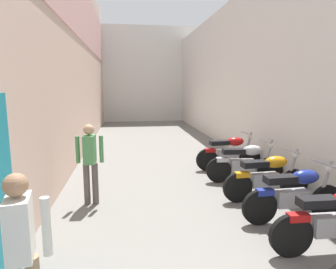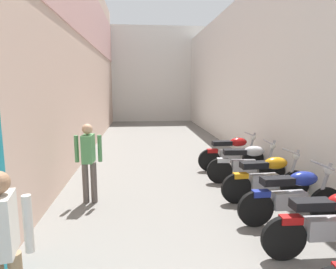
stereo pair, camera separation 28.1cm
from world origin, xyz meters
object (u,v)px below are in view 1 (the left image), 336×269
motorcycle_fourth (295,193)px  pedestrian_mid_alley (21,247)px  motorcycle_seventh (229,152)px  pedestrian_further_down (90,158)px  motorcycle_third (336,219)px  motorcycle_fifth (267,176)px  motorcycle_sixth (245,162)px

motorcycle_fourth → pedestrian_mid_alley: bearing=-152.8°
motorcycle_seventh → motorcycle_fourth: bearing=-90.0°
motorcycle_fourth → pedestrian_further_down: size_ratio=1.18×
motorcycle_third → pedestrian_further_down: pedestrian_further_down is taller
motorcycle_fifth → motorcycle_sixth: bearing=90.0°
motorcycle_sixth → motorcycle_seventh: 1.11m
motorcycle_seventh → pedestrian_mid_alley: 6.35m
pedestrian_further_down → motorcycle_third: bearing=-32.9°
motorcycle_third → motorcycle_fourth: (-0.00, 0.99, 0.00)m
pedestrian_further_down → motorcycle_seventh: bearing=29.4°
motorcycle_sixth → pedestrian_mid_alley: size_ratio=1.18×
motorcycle_fifth → pedestrian_mid_alley: bearing=-141.9°
motorcycle_fifth → motorcycle_sixth: 1.13m
pedestrian_mid_alley → motorcycle_fourth: bearing=27.2°
motorcycle_sixth → motorcycle_seventh: same height
motorcycle_sixth → pedestrian_further_down: (-3.49, -0.85, 0.42)m
motorcycle_third → pedestrian_mid_alley: (-3.70, -0.91, 0.42)m
motorcycle_sixth → pedestrian_further_down: pedestrian_further_down is taller
motorcycle_sixth → pedestrian_further_down: size_ratio=1.18×
motorcycle_third → motorcycle_sixth: (-0.00, 3.12, 0.00)m
motorcycle_fifth → motorcycle_seventh: size_ratio=1.00×
motorcycle_fourth → pedestrian_mid_alley: pedestrian_mid_alley is taller
motorcycle_third → motorcycle_fourth: 0.99m
motorcycle_seventh → pedestrian_mid_alley: pedestrian_mid_alley is taller
motorcycle_fourth → motorcycle_sixth: (-0.00, 2.13, 0.00)m
motorcycle_seventh → pedestrian_mid_alley: (-3.70, -5.14, 0.42)m
motorcycle_third → motorcycle_seventh: bearing=90.0°
motorcycle_third → motorcycle_fifth: (-0.00, 1.98, 0.00)m
motorcycle_seventh → motorcycle_fifth: bearing=-90.0°
motorcycle_fourth → motorcycle_seventh: bearing=90.0°
motorcycle_fifth → pedestrian_further_down: (-3.49, 0.28, 0.42)m
motorcycle_sixth → pedestrian_further_down: 3.62m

